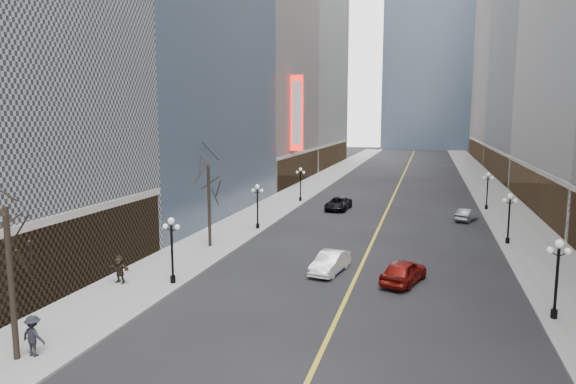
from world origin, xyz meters
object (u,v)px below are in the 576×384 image
Objects in this scene: car_sb_mid at (404,271)px; streetlamp_west_1 at (172,243)px; streetlamp_east_2 at (509,213)px; car_nb_far at (338,204)px; car_nb_mid at (330,262)px; streetlamp_east_1 at (557,271)px; car_sb_far at (467,215)px; streetlamp_west_3 at (300,181)px; streetlamp_west_2 at (257,202)px; streetlamp_east_3 at (487,187)px.

streetlamp_west_1 is at bearing 34.46° from car_sb_mid.
streetlamp_east_2 is 0.82× the size of car_nb_far.
streetlamp_west_1 is 32.09m from car_nb_far.
car_sb_mid is at bearing -0.89° from car_nb_mid.
streetlamp_east_2 is 1.00× the size of streetlamp_west_1.
car_nb_mid is 0.85× the size of car_nb_far.
streetlamp_east_1 is 23.60m from streetlamp_west_1.
streetlamp_east_2 is 11.06m from car_sb_far.
car_nb_mid is at bearing 29.64° from streetlamp_west_1.
streetlamp_east_1 is at bearing -90.00° from streetlamp_east_2.
streetlamp_west_3 reaches higher than car_nb_far.
streetlamp_east_1 is at bearing -11.68° from car_nb_mid.
streetlamp_east_1 is at bearing 116.11° from car_sb_far.
streetlamp_west_3 is at bearing 90.00° from streetlamp_west_1.
streetlamp_east_1 is 9.81m from car_sb_mid.
streetlamp_west_3 reaches higher than car_nb_mid.
streetlamp_west_3 is 0.92× the size of car_sb_mid.
streetlamp_west_3 is at bearing 123.25° from streetlamp_east_1.
streetlamp_east_2 is 29.68m from streetlamp_west_1.
car_sb_far is at bearing 95.62° from streetlamp_east_1.
streetlamp_west_2 is at bearing 90.00° from streetlamp_west_1.
streetlamp_west_1 is at bearing 74.33° from car_sb_far.
car_nb_far is at bearing 79.30° from streetlamp_west_1.
car_sb_mid is (-8.46, 4.52, -2.06)m from streetlamp_east_1.
streetlamp_east_1 and streetlamp_west_3 have the same top height.
streetlamp_west_2 is 23.39m from car_sb_far.
streetlamp_east_1 is 43.05m from streetlamp_west_3.
streetlamp_east_1 and streetlamp_east_3 have the same top height.
streetlamp_east_2 is at bearing -37.33° from streetlamp_west_3.
streetlamp_west_2 is 15.97m from car_nb_mid.
car_nb_mid is (9.80, -30.42, -2.13)m from streetlamp_west_3.
car_nb_mid is (-13.80, -30.42, -2.13)m from streetlamp_east_3.
car_sb_mid is 1.18× the size of car_sb_far.
streetlamp_east_3 is 23.60m from streetlamp_west_3.
streetlamp_east_1 is 1.00× the size of streetlamp_east_2.
car_nb_mid is at bearing 84.82° from car_sb_far.
streetlamp_east_3 is at bearing -89.90° from car_sb_far.
streetlamp_east_2 is at bearing 52.32° from car_nb_mid.
streetlamp_west_1 is (-23.60, 0.00, 0.00)m from streetlamp_east_1.
streetlamp_east_2 and streetlamp_west_3 have the same top height.
streetlamp_west_2 is at bearing 138.59° from car_nb_mid.
streetlamp_east_3 and streetlamp_west_2 have the same top height.
streetlamp_west_3 is 22.23m from car_sb_far.
streetlamp_east_3 is (0.00, 36.00, 0.00)m from streetlamp_east_1.
car_nb_far is 28.47m from car_sb_mid.
car_sb_mid is (15.14, 4.52, -2.06)m from streetlamp_west_1.
streetlamp_west_2 is 20.37m from car_sb_mid.
streetlamp_east_1 is 1.00× the size of streetlamp_west_3.
car_nb_mid is 0.95× the size of car_sb_mid.
streetlamp_east_2 is 29.68m from streetlamp_west_3.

